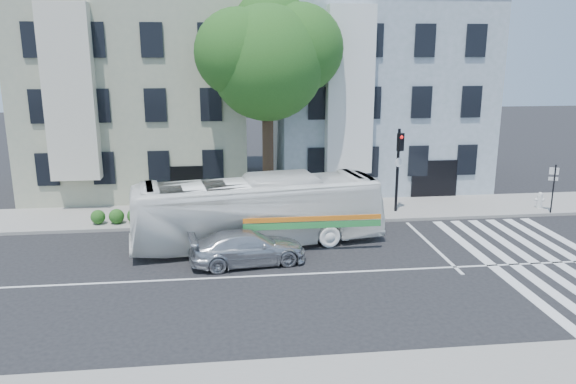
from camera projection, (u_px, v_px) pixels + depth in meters
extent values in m
plane|color=black|center=(287.00, 275.00, 20.86)|extent=(120.00, 120.00, 0.00)
cube|color=gray|center=(269.00, 213.00, 28.54)|extent=(80.00, 4.00, 0.15)
cube|color=gray|center=(141.00, 96.00, 33.16)|extent=(12.00, 10.00, 11.00)
cube|color=#84959D|center=(372.00, 94.00, 34.74)|extent=(12.00, 10.00, 11.00)
cylinder|color=#2D2116|center=(268.00, 162.00, 28.40)|extent=(0.56, 0.56, 5.20)
sphere|color=#1D4917|center=(267.00, 63.00, 27.20)|extent=(5.60, 5.60, 5.60)
sphere|color=#1D4917|center=(299.00, 48.00, 27.59)|extent=(4.40, 4.40, 4.40)
sphere|color=#1D4917|center=(238.00, 53.00, 26.63)|extent=(4.20, 4.20, 4.20)
sphere|color=#1D4917|center=(271.00, 28.00, 27.97)|extent=(3.80, 3.80, 3.80)
sphere|color=#1D4917|center=(254.00, 83.00, 27.96)|extent=(3.40, 3.40, 3.40)
imported|color=white|center=(258.00, 211.00, 23.77)|extent=(4.13, 10.95, 2.98)
imported|color=silver|center=(248.00, 247.00, 21.83)|extent=(2.46, 4.75, 1.32)
cylinder|color=black|center=(397.00, 172.00, 28.11)|extent=(0.15, 0.15, 4.36)
cube|color=black|center=(400.00, 142.00, 27.48)|extent=(0.36, 0.33, 0.88)
sphere|color=red|center=(402.00, 137.00, 27.29)|extent=(0.17, 0.17, 0.17)
cylinder|color=white|center=(399.00, 162.00, 27.83)|extent=(0.43, 0.22, 0.46)
cylinder|color=silver|center=(540.00, 201.00, 29.09)|extent=(0.27, 0.27, 0.68)
sphere|color=silver|center=(540.00, 194.00, 29.00)|extent=(0.25, 0.25, 0.25)
cylinder|color=silver|center=(540.00, 200.00, 29.07)|extent=(0.48, 0.30, 0.16)
cylinder|color=black|center=(553.00, 189.00, 27.98)|extent=(0.07, 0.07, 2.48)
cube|color=white|center=(554.00, 171.00, 27.86)|extent=(0.43, 0.19, 0.35)
cube|color=white|center=(553.00, 179.00, 27.96)|extent=(0.43, 0.19, 0.18)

